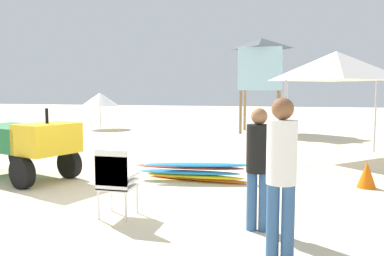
% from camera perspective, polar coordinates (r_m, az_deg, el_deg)
% --- Properties ---
extents(ground, '(80.00, 80.00, 0.00)m').
position_cam_1_polar(ground, '(6.69, -14.51, -10.75)').
color(ground, beige).
extents(utility_cart, '(2.80, 2.00, 1.50)m').
position_cam_1_polar(utility_cart, '(8.95, -23.27, -1.80)').
color(utility_cart, '#1E6B38').
rests_on(utility_cart, ground).
extents(stacked_plastic_chairs, '(0.48, 0.48, 1.02)m').
position_cam_1_polar(stacked_plastic_chairs, '(5.79, -11.12, -7.04)').
color(stacked_plastic_chairs, white).
rests_on(stacked_plastic_chairs, ground).
extents(surfboard_pile, '(2.46, 0.81, 0.40)m').
position_cam_1_polar(surfboard_pile, '(8.04, 0.17, -6.33)').
color(surfboard_pile, orange).
rests_on(surfboard_pile, ground).
extents(lifeguard_near_left, '(0.32, 0.32, 1.62)m').
position_cam_1_polar(lifeguard_near_left, '(5.20, 9.63, -4.78)').
color(lifeguard_near_left, '#33598C').
rests_on(lifeguard_near_left, ground).
extents(lifeguard_near_center, '(0.32, 0.32, 1.78)m').
position_cam_1_polar(lifeguard_near_center, '(4.28, 12.85, -5.72)').
color(lifeguard_near_center, '#33598C').
rests_on(lifeguard_near_center, ground).
extents(popup_canopy, '(2.63, 2.63, 2.91)m').
position_cam_1_polar(popup_canopy, '(11.46, 20.17, 8.45)').
color(popup_canopy, '#B2B2B7').
rests_on(popup_canopy, ground).
extents(lifeguard_tower, '(1.98, 1.98, 4.10)m').
position_cam_1_polar(lifeguard_tower, '(17.59, 10.01, 9.10)').
color(lifeguard_tower, olive).
rests_on(lifeguard_tower, ground).
extents(beach_umbrella_mid, '(1.83, 1.83, 1.74)m').
position_cam_1_polar(beach_umbrella_mid, '(19.47, -13.21, 4.07)').
color(beach_umbrella_mid, beige).
rests_on(beach_umbrella_mid, ground).
extents(traffic_cone_near, '(0.35, 0.35, 0.51)m').
position_cam_1_polar(traffic_cone_near, '(8.22, 24.04, -6.20)').
color(traffic_cone_near, orange).
rests_on(traffic_cone_near, ground).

